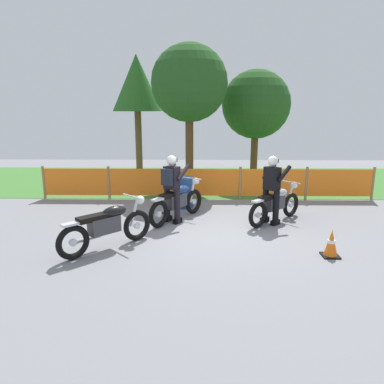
{
  "coord_description": "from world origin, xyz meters",
  "views": [
    {
      "loc": [
        -0.28,
        -7.93,
        2.79
      ],
      "look_at": [
        -0.42,
        0.19,
        0.9
      ],
      "focal_mm": 33.55,
      "sensor_mm": 36.0,
      "label": 1
    }
  ],
  "objects_px": {
    "motorcycle_third": "(276,204)",
    "motorcycle_lead": "(177,201)",
    "rider_third": "(272,187)",
    "spare_drum": "(183,192)",
    "rider_lead": "(172,185)",
    "traffic_cone": "(331,244)",
    "motorcycle_trailing": "(107,226)"
  },
  "relations": [
    {
      "from": "motorcycle_third",
      "to": "motorcycle_lead",
      "type": "bearing_deg",
      "value": 135.01
    },
    {
      "from": "motorcycle_third",
      "to": "rider_third",
      "type": "relative_size",
      "value": 0.92
    },
    {
      "from": "motorcycle_third",
      "to": "spare_drum",
      "type": "height_order",
      "value": "motorcycle_third"
    },
    {
      "from": "motorcycle_lead",
      "to": "rider_third",
      "type": "bearing_deg",
      "value": -61.67
    },
    {
      "from": "rider_third",
      "to": "spare_drum",
      "type": "height_order",
      "value": "rider_third"
    },
    {
      "from": "rider_lead",
      "to": "traffic_cone",
      "type": "height_order",
      "value": "rider_lead"
    },
    {
      "from": "motorcycle_third",
      "to": "rider_third",
      "type": "xyz_separation_m",
      "value": [
        -0.14,
        -0.13,
        0.45
      ]
    },
    {
      "from": "rider_lead",
      "to": "rider_third",
      "type": "distance_m",
      "value": 2.46
    },
    {
      "from": "motorcycle_trailing",
      "to": "rider_lead",
      "type": "xyz_separation_m",
      "value": [
        1.17,
        1.79,
        0.46
      ]
    },
    {
      "from": "rider_lead",
      "to": "traffic_cone",
      "type": "xyz_separation_m",
      "value": [
        3.22,
        -2.1,
        -0.69
      ]
    },
    {
      "from": "rider_lead",
      "to": "traffic_cone",
      "type": "relative_size",
      "value": 3.19
    },
    {
      "from": "rider_lead",
      "to": "motorcycle_lead",
      "type": "bearing_deg",
      "value": 0.51
    },
    {
      "from": "motorcycle_lead",
      "to": "motorcycle_third",
      "type": "height_order",
      "value": "motorcycle_lead"
    },
    {
      "from": "motorcycle_lead",
      "to": "motorcycle_trailing",
      "type": "xyz_separation_m",
      "value": [
        -1.3,
        -1.98,
        0.0
      ]
    },
    {
      "from": "motorcycle_third",
      "to": "motorcycle_trailing",
      "type": "bearing_deg",
      "value": 163.8
    },
    {
      "from": "motorcycle_trailing",
      "to": "motorcycle_third",
      "type": "distance_m",
      "value": 4.22
    },
    {
      "from": "traffic_cone",
      "to": "spare_drum",
      "type": "bearing_deg",
      "value": 130.23
    },
    {
      "from": "rider_third",
      "to": "motorcycle_lead",
      "type": "bearing_deg",
      "value": 131.59
    },
    {
      "from": "motorcycle_lead",
      "to": "traffic_cone",
      "type": "height_order",
      "value": "motorcycle_lead"
    },
    {
      "from": "motorcycle_third",
      "to": "rider_lead",
      "type": "distance_m",
      "value": 2.65
    },
    {
      "from": "motorcycle_trailing",
      "to": "motorcycle_third",
      "type": "bearing_deg",
      "value": -18.58
    },
    {
      "from": "motorcycle_lead",
      "to": "motorcycle_trailing",
      "type": "distance_m",
      "value": 2.37
    },
    {
      "from": "rider_third",
      "to": "spare_drum",
      "type": "xyz_separation_m",
      "value": [
        -2.23,
        1.48,
        -0.48
      ]
    },
    {
      "from": "traffic_cone",
      "to": "spare_drum",
      "type": "height_order",
      "value": "spare_drum"
    },
    {
      "from": "motorcycle_trailing",
      "to": "rider_lead",
      "type": "height_order",
      "value": "rider_lead"
    },
    {
      "from": "motorcycle_trailing",
      "to": "motorcycle_lead",
      "type": "bearing_deg",
      "value": 11.61
    },
    {
      "from": "motorcycle_trailing",
      "to": "rider_third",
      "type": "distance_m",
      "value": 4.05
    },
    {
      "from": "rider_lead",
      "to": "motorcycle_third",
      "type": "bearing_deg",
      "value": -53.88
    },
    {
      "from": "rider_lead",
      "to": "rider_third",
      "type": "height_order",
      "value": "same"
    },
    {
      "from": "motorcycle_trailing",
      "to": "spare_drum",
      "type": "distance_m",
      "value": 3.52
    },
    {
      "from": "motorcycle_lead",
      "to": "traffic_cone",
      "type": "distance_m",
      "value": 3.85
    },
    {
      "from": "rider_third",
      "to": "rider_lead",
      "type": "bearing_deg",
      "value": 136.36
    }
  ]
}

